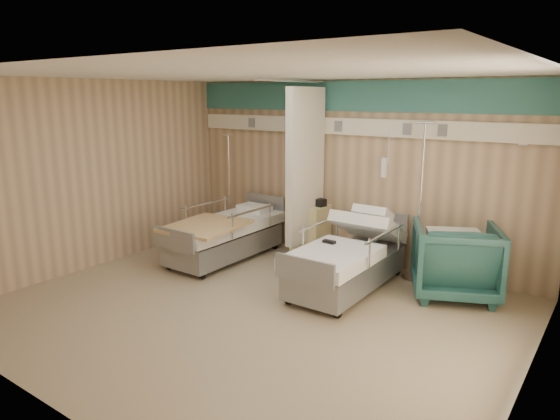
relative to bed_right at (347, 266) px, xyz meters
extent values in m
cube|color=gray|center=(-0.60, -1.30, -0.32)|extent=(6.00, 5.00, 0.00)
cube|color=tan|center=(-0.60, 1.20, 1.08)|extent=(6.00, 0.04, 2.80)
cube|color=tan|center=(-0.60, -3.80, 1.08)|extent=(6.00, 0.04, 2.80)
cube|color=tan|center=(-3.60, -1.30, 1.08)|extent=(0.04, 5.00, 2.80)
cube|color=tan|center=(2.40, -1.30, 1.08)|extent=(0.04, 5.00, 2.80)
cube|color=white|center=(-0.60, -1.30, 2.48)|extent=(6.00, 5.00, 0.04)
cube|color=#317470|center=(-0.60, 1.18, 2.23)|extent=(6.00, 0.04, 0.45)
cube|color=silver|center=(-0.60, 1.15, 1.79)|extent=(5.88, 0.08, 0.25)
cylinder|color=silver|center=(-1.10, 0.30, 2.44)|extent=(0.03, 1.80, 0.03)
cube|color=silver|center=(-1.10, 0.65, 1.19)|extent=(0.12, 0.90, 2.35)
cube|color=beige|center=(-1.15, 0.90, 0.11)|extent=(0.50, 0.48, 0.85)
imported|color=#1D4946|center=(1.24, 0.60, 0.17)|extent=(1.38, 1.40, 0.97)
cube|color=silver|center=(1.23, 0.56, 0.69)|extent=(0.85, 0.82, 0.07)
cylinder|color=silver|center=(0.64, 0.87, -0.30)|extent=(0.40, 0.40, 0.03)
cylinder|color=silver|center=(0.64, 0.87, 0.79)|extent=(0.04, 0.04, 2.21)
cylinder|color=silver|center=(0.64, 0.87, 1.89)|extent=(0.27, 0.03, 0.03)
cylinder|color=silver|center=(-2.83, 0.85, -0.30)|extent=(0.34, 0.34, 0.03)
cylinder|color=silver|center=(-2.83, 0.85, 0.63)|extent=(0.03, 0.03, 1.89)
cylinder|color=silver|center=(-2.83, 0.85, 1.58)|extent=(0.23, 0.03, 0.03)
cube|color=black|center=(-0.22, -0.11, 0.33)|extent=(0.18, 0.08, 0.04)
cube|color=tan|center=(-2.15, -0.46, 0.34)|extent=(1.11, 1.33, 0.04)
cube|color=black|center=(-1.02, 0.93, 0.59)|extent=(0.25, 0.19, 0.12)
cylinder|color=white|center=(-1.35, 0.95, 0.59)|extent=(0.10, 0.10, 0.12)
camera|label=1|loc=(2.96, -5.71, 2.26)|focal=32.00mm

